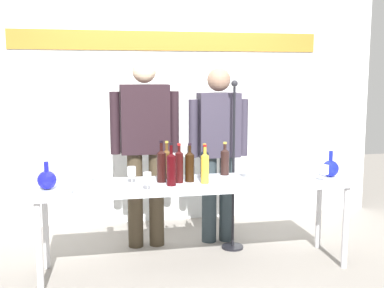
% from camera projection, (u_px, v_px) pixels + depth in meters
% --- Properties ---
extents(ground_plane, '(10.00, 10.00, 0.00)m').
position_uv_depth(ground_plane, '(196.00, 268.00, 4.00)').
color(ground_plane, gray).
extents(back_wall, '(4.67, 0.11, 3.00)m').
position_uv_depth(back_wall, '(169.00, 83.00, 5.17)').
color(back_wall, white).
rests_on(back_wall, ground).
extents(display_table, '(2.55, 0.59, 0.73)m').
position_uv_depth(display_table, '(196.00, 189.00, 3.90)').
color(display_table, silver).
rests_on(display_table, ground).
extents(decanter_blue_left, '(0.14, 0.14, 0.21)m').
position_uv_depth(decanter_blue_left, '(47.00, 180.00, 3.63)').
color(decanter_blue_left, '#1719AE').
rests_on(decanter_blue_left, display_table).
extents(decanter_blue_right, '(0.14, 0.14, 0.22)m').
position_uv_depth(decanter_blue_right, '(330.00, 168.00, 4.08)').
color(decanter_blue_right, '#141FB1').
rests_on(decanter_blue_right, display_table).
extents(presenter_left, '(0.63, 0.22, 1.73)m').
position_uv_depth(presenter_left, '(145.00, 140.00, 4.38)').
color(presenter_left, '#3D3223').
rests_on(presenter_left, ground).
extents(presenter_right, '(0.57, 0.22, 1.66)m').
position_uv_depth(presenter_right, '(218.00, 145.00, 4.53)').
color(presenter_right, '#2A353B').
rests_on(presenter_right, ground).
extents(wine_bottle_0, '(0.06, 0.06, 0.31)m').
position_uv_depth(wine_bottle_0, '(205.00, 167.00, 3.83)').
color(wine_bottle_0, gold).
rests_on(wine_bottle_0, display_table).
extents(wine_bottle_1, '(0.08, 0.08, 0.29)m').
position_uv_depth(wine_bottle_1, '(225.00, 161.00, 4.16)').
color(wine_bottle_1, black).
rests_on(wine_bottle_1, display_table).
extents(wine_bottle_2, '(0.07, 0.07, 0.34)m').
position_uv_depth(wine_bottle_2, '(171.00, 168.00, 3.75)').
color(wine_bottle_2, '#370509').
rests_on(wine_bottle_2, display_table).
extents(wine_bottle_3, '(0.08, 0.08, 0.32)m').
position_uv_depth(wine_bottle_3, '(167.00, 163.00, 4.01)').
color(wine_bottle_3, '#533517').
rests_on(wine_bottle_3, display_table).
extents(wine_bottle_4, '(0.08, 0.08, 0.31)m').
position_uv_depth(wine_bottle_4, '(190.00, 165.00, 3.89)').
color(wine_bottle_4, black).
rests_on(wine_bottle_4, display_table).
extents(wine_bottle_5, '(0.07, 0.07, 0.34)m').
position_uv_depth(wine_bottle_5, '(161.00, 165.00, 3.87)').
color(wine_bottle_5, black).
rests_on(wine_bottle_5, display_table).
extents(wine_bottle_6, '(0.06, 0.06, 0.32)m').
position_uv_depth(wine_bottle_6, '(179.00, 165.00, 3.85)').
color(wine_bottle_6, '#340C0C').
rests_on(wine_bottle_6, display_table).
extents(wine_bottle_7, '(0.07, 0.07, 0.29)m').
position_uv_depth(wine_bottle_7, '(204.00, 163.00, 4.06)').
color(wine_bottle_7, black).
rests_on(wine_bottle_7, display_table).
extents(wine_glass_left_0, '(0.07, 0.07, 0.14)m').
position_uv_depth(wine_glass_left_0, '(132.00, 172.00, 3.83)').
color(wine_glass_left_0, white).
rests_on(wine_glass_left_0, display_table).
extents(wine_glass_left_1, '(0.07, 0.07, 0.16)m').
position_uv_depth(wine_glass_left_1, '(106.00, 166.00, 3.98)').
color(wine_glass_left_1, white).
rests_on(wine_glass_left_1, display_table).
extents(wine_glass_left_2, '(0.06, 0.06, 0.16)m').
position_uv_depth(wine_glass_left_2, '(90.00, 170.00, 3.82)').
color(wine_glass_left_2, white).
rests_on(wine_glass_left_2, display_table).
extents(wine_glass_left_3, '(0.06, 0.06, 0.14)m').
position_uv_depth(wine_glass_left_3, '(147.00, 178.00, 3.58)').
color(wine_glass_left_3, white).
rests_on(wine_glass_left_3, display_table).
extents(wine_glass_left_4, '(0.07, 0.07, 0.14)m').
position_uv_depth(wine_glass_left_4, '(78.00, 173.00, 3.76)').
color(wine_glass_left_4, white).
rests_on(wine_glass_left_4, display_table).
extents(wine_glass_left_5, '(0.07, 0.07, 0.13)m').
position_uv_depth(wine_glass_left_5, '(70.00, 181.00, 3.47)').
color(wine_glass_left_5, white).
rests_on(wine_glass_left_5, display_table).
extents(wine_glass_right_0, '(0.07, 0.07, 0.15)m').
position_uv_depth(wine_glass_right_0, '(312.00, 163.00, 4.15)').
color(wine_glass_right_0, white).
rests_on(wine_glass_right_0, display_table).
extents(wine_glass_right_1, '(0.07, 0.07, 0.14)m').
position_uv_depth(wine_glass_right_1, '(325.00, 170.00, 3.89)').
color(wine_glass_right_1, white).
rests_on(wine_glass_right_1, display_table).
extents(wine_glass_right_2, '(0.06, 0.06, 0.14)m').
position_uv_depth(wine_glass_right_2, '(254.00, 173.00, 3.74)').
color(wine_glass_right_2, white).
rests_on(wine_glass_right_2, display_table).
extents(wine_glass_right_3, '(0.07, 0.07, 0.15)m').
position_uv_depth(wine_glass_right_3, '(247.00, 165.00, 4.01)').
color(wine_glass_right_3, white).
rests_on(wine_glass_right_3, display_table).
extents(wine_glass_right_4, '(0.06, 0.06, 0.16)m').
position_uv_depth(wine_glass_right_4, '(267.00, 170.00, 3.82)').
color(wine_glass_right_4, white).
rests_on(wine_glass_right_4, display_table).
extents(microphone_stand, '(0.20, 0.20, 1.55)m').
position_uv_depth(microphone_stand, '(233.00, 193.00, 4.38)').
color(microphone_stand, black).
rests_on(microphone_stand, ground).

